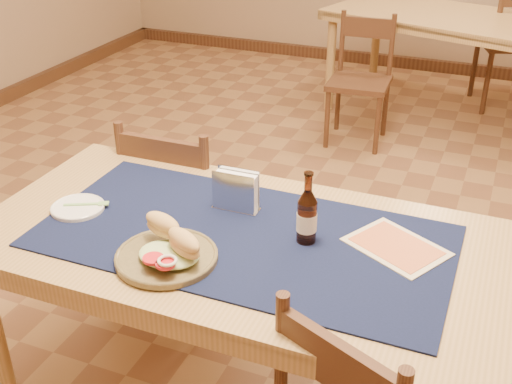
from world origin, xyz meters
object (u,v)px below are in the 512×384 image
at_px(napkin_holder, 236,192).
at_px(sandwich_plate, 168,251).
at_px(chair_main_far, 184,212).
at_px(beer_bottle, 307,216).
at_px(back_table, 456,27).
at_px(main_table, 243,260).

bearing_deg(napkin_holder, sandwich_plate, -99.67).
height_order(chair_main_far, napkin_holder, napkin_holder).
distance_m(sandwich_plate, beer_bottle, 0.40).
xyz_separation_m(back_table, beer_bottle, (-0.06, -3.10, 0.17)).
height_order(chair_main_far, beer_bottle, beer_bottle).
bearing_deg(main_table, back_table, 85.66).
height_order(main_table, sandwich_plate, sandwich_plate).
bearing_deg(beer_bottle, sandwich_plate, -143.29).
xyz_separation_m(main_table, beer_bottle, (0.18, 0.04, 0.17)).
xyz_separation_m(main_table, chair_main_far, (-0.48, 0.51, -0.21)).
xyz_separation_m(main_table, napkin_holder, (-0.08, 0.14, 0.15)).
relative_size(sandwich_plate, beer_bottle, 1.29).
distance_m(main_table, sandwich_plate, 0.27).
distance_m(beer_bottle, napkin_holder, 0.28).
xyz_separation_m(chair_main_far, napkin_holder, (0.40, -0.37, 0.36)).
bearing_deg(back_table, chair_main_far, -105.32).
relative_size(chair_main_far, beer_bottle, 3.98).
relative_size(main_table, chair_main_far, 1.83).
bearing_deg(main_table, beer_bottle, 13.19).
bearing_deg(chair_main_far, sandwich_plate, -63.91).
height_order(main_table, napkin_holder, napkin_holder).
bearing_deg(sandwich_plate, chair_main_far, 116.09).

